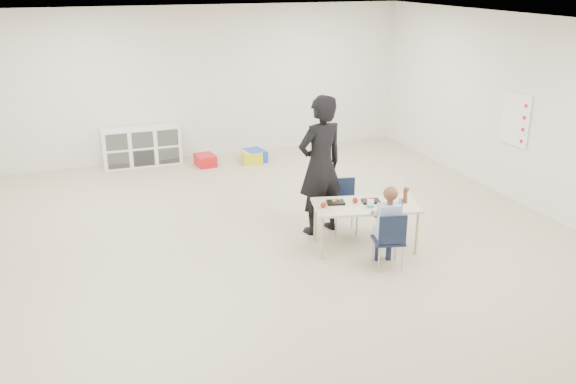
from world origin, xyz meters
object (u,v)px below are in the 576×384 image
object	(u,v)px
table	(365,226)
adult	(320,165)
chair_near	(388,239)
cubby_shelf	(142,146)
child	(389,223)

from	to	relation	value
table	adult	size ratio (longest dim) A/B	0.76
table	adult	bearing A→B (deg)	128.61
chair_near	cubby_shelf	bearing A→B (deg)	126.46
adult	child	bearing A→B (deg)	92.15
child	cubby_shelf	xyz separation A→B (m)	(-2.23, 5.18, -0.22)
child	adult	distance (m)	1.37
table	cubby_shelf	size ratio (longest dim) A/B	1.02
chair_near	adult	size ratio (longest dim) A/B	0.38
child	adult	world-z (taller)	adult
child	cubby_shelf	bearing A→B (deg)	126.46
adult	chair_near	bearing A→B (deg)	92.15
table	child	bearing A→B (deg)	-74.73
table	child	xyz separation A→B (m)	(0.02, -0.57, 0.27)
table	adult	distance (m)	1.01
cubby_shelf	chair_near	bearing A→B (deg)	-66.73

